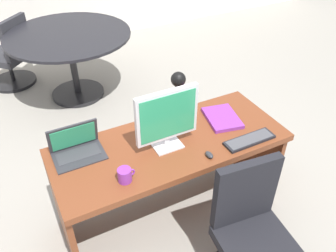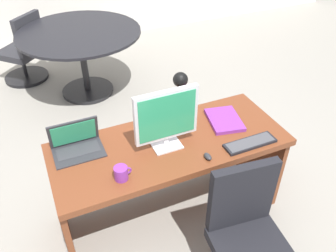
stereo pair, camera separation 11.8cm
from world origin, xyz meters
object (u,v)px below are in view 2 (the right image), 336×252
at_px(desk_lamp, 180,86).
at_px(coffee_mug, 121,173).
at_px(mouse, 208,156).
at_px(meeting_chair_near, 25,55).
at_px(monitor, 166,117).
at_px(desk, 168,158).
at_px(laptop, 76,141).
at_px(office_chair, 247,245).
at_px(keyboard, 250,143).
at_px(meeting_table, 81,47).
at_px(book, 224,120).

distance_m(desk_lamp, coffee_mug, 0.78).
relative_size(mouse, meeting_chair_near, 0.08).
height_order(monitor, meeting_chair_near, monitor).
relative_size(coffee_mug, meeting_chair_near, 0.13).
height_order(desk, laptop, laptop).
relative_size(mouse, desk_lamp, 0.18).
distance_m(desk, office_chair, 0.82).
xyz_separation_m(mouse, office_chair, (0.06, -0.47, -0.39)).
relative_size(keyboard, mouse, 5.20).
bearing_deg(mouse, meeting_table, 98.04).
relative_size(desk, coffee_mug, 14.79).
xyz_separation_m(desk, laptop, (-0.62, 0.16, 0.26)).
height_order(mouse, meeting_table, meeting_table).
height_order(desk, mouse, mouse).
bearing_deg(monitor, book, 9.17).
bearing_deg(mouse, book, 44.65).
bearing_deg(office_chair, meeting_chair_near, 106.24).
xyz_separation_m(coffee_mug, meeting_table, (0.25, 2.34, -0.17)).
height_order(coffee_mug, meeting_table, coffee_mug).
bearing_deg(office_chair, desk_lamp, 92.20).
relative_size(monitor, desk_lamp, 1.11).
relative_size(book, office_chair, 0.39).
bearing_deg(book, mouse, -135.35).
height_order(monitor, office_chair, monitor).
relative_size(desk, keyboard, 4.40).
bearing_deg(keyboard, coffee_mug, 177.14).
height_order(laptop, book, laptop).
relative_size(laptop, meeting_table, 0.24).
distance_m(monitor, keyboard, 0.63).
distance_m(desk, coffee_mug, 0.54).
xyz_separation_m(monitor, book, (0.52, 0.08, -0.23)).
bearing_deg(meeting_table, desk_lamp, -79.39).
height_order(mouse, office_chair, office_chair).
distance_m(coffee_mug, meeting_table, 2.36).
bearing_deg(meeting_chair_near, office_chair, -73.76).
bearing_deg(monitor, keyboard, -22.50).
distance_m(laptop, meeting_table, 2.00).
distance_m(desk_lamp, meeting_table, 1.98).
distance_m(book, meeting_chair_near, 3.02).
distance_m(monitor, coffee_mug, 0.47).
bearing_deg(desk_lamp, meeting_table, 100.61).
bearing_deg(laptop, book, -7.06).
relative_size(monitor, laptop, 1.32).
bearing_deg(desk, desk_lamp, 46.21).
bearing_deg(coffee_mug, office_chair, -39.37).
distance_m(laptop, coffee_mug, 0.44).
distance_m(laptop, keyboard, 1.21).
bearing_deg(keyboard, monitor, 157.50).
xyz_separation_m(keyboard, meeting_table, (-0.68, 2.38, -0.14)).
height_order(laptop, office_chair, laptop).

